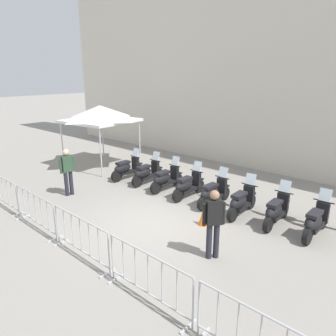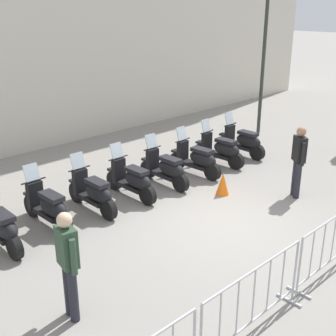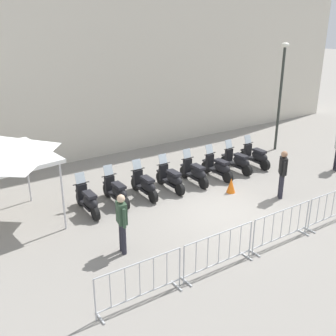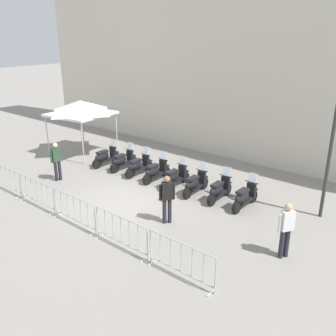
{
  "view_description": "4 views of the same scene",
  "coord_description": "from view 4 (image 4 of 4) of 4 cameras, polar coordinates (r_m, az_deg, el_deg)",
  "views": [
    {
      "loc": [
        5.2,
        -6.64,
        4.24
      ],
      "look_at": [
        -0.82,
        2.0,
        1.11
      ],
      "focal_mm": 33.41,
      "sensor_mm": 36.0,
      "label": 1
    },
    {
      "loc": [
        -7.31,
        -4.43,
        4.45
      ],
      "look_at": [
        0.16,
        1.65,
        0.82
      ],
      "focal_mm": 47.86,
      "sensor_mm": 36.0,
      "label": 2
    },
    {
      "loc": [
        -9.24,
        -7.94,
        6.18
      ],
      "look_at": [
        -0.24,
        2.6,
        0.81
      ],
      "focal_mm": 43.51,
      "sensor_mm": 36.0,
      "label": 3
    },
    {
      "loc": [
        8.39,
        -10.09,
        6.12
      ],
      "look_at": [
        0.73,
        1.9,
        0.95
      ],
      "focal_mm": 39.22,
      "sensor_mm": 36.0,
      "label": 4
    }
  ],
  "objects": [
    {
      "name": "officer_near_row_end",
      "position": [
        12.42,
        -0.15,
        -4.48
      ],
      "size": [
        0.42,
        0.41,
        1.73
      ],
      "color": "#23232D",
      "rests_on": "ground"
    },
    {
      "name": "officer_mid_plaza",
      "position": [
        11.08,
        17.89,
        -8.75
      ],
      "size": [
        0.4,
        0.45,
        1.73
      ],
      "color": "#23232D",
      "rests_on": "ground"
    },
    {
      "name": "motorcycle_5",
      "position": [
        14.9,
        4.2,
        -2.45
      ],
      "size": [
        0.56,
        1.73,
        1.24
      ],
      "color": "black",
      "rests_on": "ground"
    },
    {
      "name": "barrier_segment_3",
      "position": [
        11.3,
        -7.31,
        -9.9
      ],
      "size": [
        2.18,
        0.69,
        1.07
      ],
      "color": "#B2B5B7",
      "rests_on": "ground"
    },
    {
      "name": "barrier_segment_0",
      "position": [
        16.57,
        -23.8,
        -1.55
      ],
      "size": [
        2.18,
        0.69,
        1.07
      ],
      "color": "#B2B5B7",
      "rests_on": "ground"
    },
    {
      "name": "street_lamp",
      "position": [
        13.35,
        24.25,
        4.77
      ],
      "size": [
        0.36,
        0.36,
        4.9
      ],
      "color": "#2D332D",
      "rests_on": "ground"
    },
    {
      "name": "motorcycle_7",
      "position": [
        13.97,
        11.79,
        -4.42
      ],
      "size": [
        0.61,
        1.72,
        1.24
      ],
      "color": "black",
      "rests_on": "ground"
    },
    {
      "name": "motorcycle_1",
      "position": [
        17.7,
        -7.09,
        1.13
      ],
      "size": [
        0.57,
        1.73,
        1.24
      ],
      "color": "black",
      "rests_on": "ground"
    },
    {
      "name": "barrier_segment_2",
      "position": [
        12.89,
        -14.33,
        -6.43
      ],
      "size": [
        2.18,
        0.69,
        1.07
      ],
      "color": "#B2B5B7",
      "rests_on": "ground"
    },
    {
      "name": "officer_by_barriers",
      "position": [
        16.83,
        -16.92,
        1.29
      ],
      "size": [
        0.32,
        0.53,
        1.73
      ],
      "color": "#23232D",
      "rests_on": "ground"
    },
    {
      "name": "motorcycle_4",
      "position": [
        15.55,
        1.03,
        -1.41
      ],
      "size": [
        0.62,
        1.72,
        1.24
      ],
      "color": "black",
      "rests_on": "ground"
    },
    {
      "name": "motorcycle_3",
      "position": [
        16.21,
        -1.96,
        -0.51
      ],
      "size": [
        0.59,
        1.72,
        1.24
      ],
      "color": "black",
      "rests_on": "ground"
    },
    {
      "name": "motorcycle_2",
      "position": [
        16.93,
        -4.66,
        0.34
      ],
      "size": [
        0.61,
        1.72,
        1.24
      ],
      "color": "black",
      "rests_on": "ground"
    },
    {
      "name": "motorcycle_0",
      "position": [
        18.39,
        -9.74,
        1.72
      ],
      "size": [
        0.6,
        1.72,
        1.24
      ],
      "color": "black",
      "rests_on": "ground"
    },
    {
      "name": "barrier_segment_1",
      "position": [
        14.67,
        -19.67,
        -3.7
      ],
      "size": [
        2.18,
        0.69,
        1.07
      ],
      "color": "#B2B5B7",
      "rests_on": "ground"
    },
    {
      "name": "motorcycle_6",
      "position": [
        14.42,
        7.92,
        -3.39
      ],
      "size": [
        0.56,
        1.73,
        1.24
      ],
      "color": "black",
      "rests_on": "ground"
    },
    {
      "name": "building_facade",
      "position": [
        19.86,
        11.59,
        20.19
      ],
      "size": [
        28.08,
        5.87,
        12.66
      ],
      "primitive_type": "cube",
      "rotation": [
        0.0,
        0.0,
        -0.12
      ],
      "color": "beige",
      "rests_on": "ground"
    },
    {
      "name": "canopy_tent",
      "position": [
        20.08,
        -13.44,
        9.08
      ],
      "size": [
        2.86,
        2.86,
        2.91
      ],
      "color": "silver",
      "rests_on": "ground"
    },
    {
      "name": "barrier_segment_4",
      "position": [
        9.98,
        2.01,
        -14.16
      ],
      "size": [
        2.18,
        0.69,
        1.07
      ],
      "color": "#B2B5B7",
      "rests_on": "ground"
    },
    {
      "name": "ground_plane",
      "position": [
        14.48,
        -6.54,
        -5.19
      ],
      "size": [
        120.0,
        120.0,
        0.0
      ],
      "primitive_type": "plane",
      "color": "gray"
    },
    {
      "name": "traffic_cone",
      "position": [
        14.3,
        -0.47,
        -4.18
      ],
      "size": [
        0.32,
        0.32,
        0.55
      ],
      "primitive_type": "cone",
      "color": "orange",
      "rests_on": "ground"
    }
  ]
}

